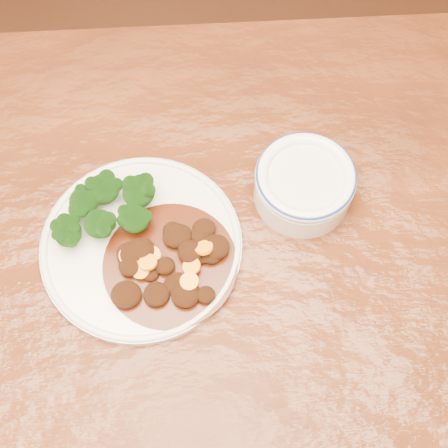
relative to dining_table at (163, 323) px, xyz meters
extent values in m
plane|color=#482212|center=(0.00, 0.00, -0.67)|extent=(4.00, 4.00, 0.00)
cube|color=#5C2710|center=(0.00, 0.00, 0.06)|extent=(1.56, 1.00, 0.04)
cylinder|color=silver|center=(-0.01, 0.08, 0.09)|extent=(0.26, 0.26, 0.01)
torus|color=silver|center=(-0.01, 0.08, 0.09)|extent=(0.26, 0.26, 0.01)
cylinder|color=olive|center=(-0.10, 0.09, 0.10)|extent=(0.01, 0.01, 0.02)
ellipsoid|color=black|center=(-0.10, 0.09, 0.12)|extent=(0.03, 0.03, 0.03)
cylinder|color=olive|center=(-0.08, 0.14, 0.10)|extent=(0.01, 0.01, 0.02)
ellipsoid|color=black|center=(-0.08, 0.14, 0.12)|extent=(0.04, 0.04, 0.03)
cylinder|color=olive|center=(-0.06, 0.10, 0.10)|extent=(0.01, 0.01, 0.02)
ellipsoid|color=black|center=(-0.06, 0.10, 0.12)|extent=(0.04, 0.04, 0.03)
cylinder|color=olive|center=(-0.05, 0.15, 0.10)|extent=(0.01, 0.01, 0.02)
ellipsoid|color=black|center=(-0.05, 0.15, 0.12)|extent=(0.04, 0.04, 0.03)
cylinder|color=olive|center=(-0.02, 0.10, 0.10)|extent=(0.01, 0.01, 0.02)
ellipsoid|color=black|center=(-0.02, 0.10, 0.12)|extent=(0.04, 0.04, 0.03)
cylinder|color=olive|center=(-0.01, 0.14, 0.10)|extent=(0.01, 0.01, 0.02)
ellipsoid|color=black|center=(-0.01, 0.14, 0.12)|extent=(0.04, 0.04, 0.03)
cylinder|color=olive|center=(-0.10, 0.09, 0.10)|extent=(0.01, 0.01, 0.02)
ellipsoid|color=black|center=(-0.10, 0.09, 0.12)|extent=(0.03, 0.03, 0.03)
cylinder|color=#441507|center=(0.02, 0.05, 0.09)|extent=(0.17, 0.17, 0.00)
ellipsoid|color=black|center=(-0.03, 0.05, 0.10)|extent=(0.03, 0.03, 0.01)
ellipsoid|color=black|center=(0.00, 0.03, 0.10)|extent=(0.02, 0.02, 0.01)
ellipsoid|color=black|center=(0.03, 0.02, 0.10)|extent=(0.02, 0.02, 0.01)
ellipsoid|color=black|center=(-0.04, 0.01, 0.10)|extent=(0.04, 0.04, 0.02)
ellipsoid|color=black|center=(0.07, 0.09, 0.10)|extent=(0.03, 0.03, 0.02)
ellipsoid|color=black|center=(0.03, 0.08, 0.10)|extent=(0.04, 0.03, 0.02)
ellipsoid|color=black|center=(-0.03, 0.06, 0.10)|extent=(0.03, 0.03, 0.02)
ellipsoid|color=black|center=(0.01, 0.04, 0.10)|extent=(0.03, 0.02, 0.01)
ellipsoid|color=black|center=(0.00, 0.01, 0.10)|extent=(0.03, 0.03, 0.02)
ellipsoid|color=black|center=(0.06, 0.05, 0.10)|extent=(0.02, 0.02, 0.01)
ellipsoid|color=black|center=(0.06, 0.08, 0.10)|extent=(0.02, 0.02, 0.01)
ellipsoid|color=black|center=(0.04, 0.00, 0.10)|extent=(0.04, 0.04, 0.02)
ellipsoid|color=black|center=(0.07, 0.05, 0.10)|extent=(0.03, 0.04, 0.02)
ellipsoid|color=black|center=(0.06, 0.00, 0.10)|extent=(0.02, 0.02, 0.01)
ellipsoid|color=black|center=(0.08, 0.06, 0.11)|extent=(0.03, 0.03, 0.02)
ellipsoid|color=black|center=(0.02, 0.02, 0.10)|extent=(0.02, 0.02, 0.01)
ellipsoid|color=black|center=(0.05, 0.05, 0.11)|extent=(0.03, 0.03, 0.02)
ellipsoid|color=black|center=(0.03, 0.09, 0.10)|extent=(0.03, 0.02, 0.01)
ellipsoid|color=black|center=(-0.01, 0.06, 0.11)|extent=(0.03, 0.03, 0.02)
cylinder|color=orange|center=(-0.03, 0.06, 0.11)|extent=(0.03, 0.03, 0.01)
cylinder|color=orange|center=(0.07, 0.05, 0.11)|extent=(0.03, 0.03, 0.02)
cylinder|color=orange|center=(0.04, 0.01, 0.11)|extent=(0.03, 0.03, 0.01)
cylinder|color=orange|center=(0.05, 0.03, 0.11)|extent=(0.02, 0.02, 0.01)
cylinder|color=orange|center=(-0.01, 0.04, 0.11)|extent=(0.03, 0.03, 0.01)
cylinder|color=orange|center=(-0.02, 0.04, 0.10)|extent=(0.03, 0.03, 0.01)
cylinder|color=orange|center=(0.00, 0.06, 0.11)|extent=(0.03, 0.03, 0.01)
cylinder|color=silver|center=(0.20, 0.13, 0.10)|extent=(0.13, 0.13, 0.04)
cylinder|color=beige|center=(0.20, 0.13, 0.13)|extent=(0.10, 0.10, 0.01)
torus|color=silver|center=(0.20, 0.13, 0.13)|extent=(0.13, 0.13, 0.02)
torus|color=navy|center=(0.20, 0.13, 0.13)|extent=(0.13, 0.13, 0.01)
camera|label=1|loc=(0.05, -0.25, 0.82)|focal=50.00mm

